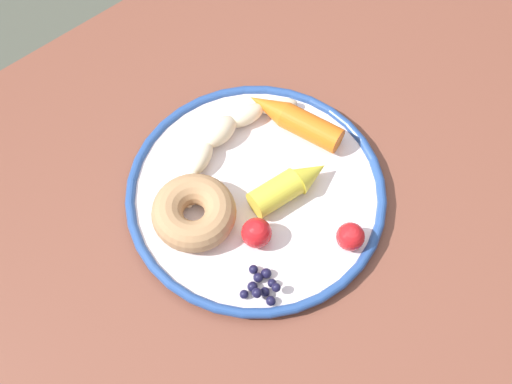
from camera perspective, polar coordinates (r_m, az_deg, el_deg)
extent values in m
plane|color=#505346|center=(1.51, 2.23, -12.62)|extent=(6.00, 6.00, 0.00)
cube|color=brown|center=(0.84, 3.88, 0.20)|extent=(1.04, 0.79, 0.03)
cube|color=brown|center=(1.47, 7.94, 12.55)|extent=(0.05, 0.05, 0.70)
cylinder|color=white|center=(0.81, 0.00, -0.20)|extent=(0.30, 0.30, 0.01)
torus|color=#294C94|center=(0.81, 0.00, 0.00)|extent=(0.32, 0.32, 0.01)
ellipsoid|color=beige|center=(0.86, 1.87, 7.33)|extent=(0.05, 0.04, 0.02)
ellipsoid|color=beige|center=(0.85, -0.82, 6.60)|extent=(0.06, 0.03, 0.02)
ellipsoid|color=beige|center=(0.84, -3.11, 5.17)|extent=(0.06, 0.04, 0.03)
ellipsoid|color=beige|center=(0.82, -4.76, 2.94)|extent=(0.06, 0.05, 0.02)
ellipsoid|color=beige|center=(0.80, -5.59, 0.30)|extent=(0.05, 0.05, 0.02)
cylinder|color=orange|center=(0.84, 4.75, 5.46)|extent=(0.06, 0.08, 0.03)
cone|color=orange|center=(0.86, 0.96, 7.36)|extent=(0.05, 0.06, 0.03)
cylinder|color=yellow|center=(0.79, 1.79, -0.25)|extent=(0.06, 0.04, 0.03)
cone|color=yellow|center=(0.81, 4.75, 1.58)|extent=(0.04, 0.04, 0.03)
torus|color=tan|center=(0.78, -5.31, -1.75)|extent=(0.14, 0.14, 0.04)
sphere|color=#191638|center=(0.76, 0.88, -6.94)|extent=(0.01, 0.01, 0.01)
sphere|color=#191638|center=(0.75, 1.27, -9.26)|extent=(0.01, 0.01, 0.01)
sphere|color=#191638|center=(0.76, 0.20, -7.31)|extent=(0.01, 0.01, 0.01)
sphere|color=#191638|center=(0.76, -0.22, -6.62)|extent=(0.01, 0.01, 0.01)
sphere|color=#191638|center=(0.75, -0.30, -8.06)|extent=(0.01, 0.01, 0.01)
sphere|color=#191638|center=(0.75, 0.77, -8.51)|extent=(0.01, 0.01, 0.01)
sphere|color=#191638|center=(0.76, 1.38, -7.77)|extent=(0.01, 0.01, 0.01)
sphere|color=#191638|center=(0.75, -1.03, -8.71)|extent=(0.01, 0.01, 0.01)
sphere|color=#191638|center=(0.74, 0.07, -8.59)|extent=(0.01, 0.01, 0.01)
sphere|color=#191638|center=(0.75, 1.73, -8.13)|extent=(0.01, 0.01, 0.01)
sphere|color=red|center=(0.77, 8.05, -3.78)|extent=(0.03, 0.03, 0.03)
sphere|color=red|center=(0.77, 0.04, -3.50)|extent=(0.04, 0.04, 0.04)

